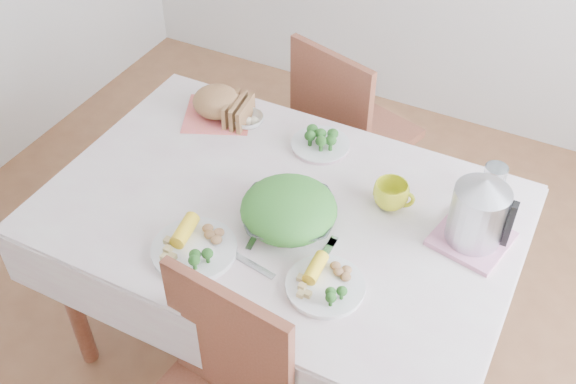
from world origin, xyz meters
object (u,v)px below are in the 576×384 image
at_px(dining_table, 281,284).
at_px(dinner_plate_right, 325,286).
at_px(yellow_mug, 391,195).
at_px(electric_kettle, 478,212).
at_px(chair_far, 357,133).
at_px(salad_bowl, 289,216).
at_px(dinner_plate_left, 194,250).

xyz_separation_m(dining_table, dinner_plate_right, (0.27, -0.24, 0.40)).
bearing_deg(yellow_mug, electric_kettle, -6.96).
xyz_separation_m(chair_far, salad_bowl, (0.13, -0.90, 0.33)).
distance_m(salad_bowl, dinner_plate_left, 0.31).
height_order(dinner_plate_left, dinner_plate_right, dinner_plate_left).
xyz_separation_m(dining_table, yellow_mug, (0.31, 0.17, 0.43)).
xyz_separation_m(dining_table, chair_far, (-0.06, 0.84, 0.09)).
bearing_deg(yellow_mug, dinner_plate_right, -95.66).
relative_size(dining_table, yellow_mug, 12.17).
bearing_deg(dinner_plate_right, dinner_plate_left, -172.66).
xyz_separation_m(dinner_plate_right, yellow_mug, (0.04, 0.41, 0.03)).
relative_size(dining_table, dinner_plate_left, 5.39).
relative_size(dining_table, dinner_plate_right, 6.09).
bearing_deg(dinner_plate_right, electric_kettle, 49.57).
distance_m(salad_bowl, electric_kettle, 0.57).
distance_m(salad_bowl, dinner_plate_right, 0.28).
relative_size(chair_far, dinner_plate_right, 4.11).
distance_m(dining_table, dinner_plate_left, 0.51).
bearing_deg(dinner_plate_right, chair_far, 107.28).
xyz_separation_m(chair_far, dinner_plate_right, (0.34, -1.08, 0.31)).
relative_size(chair_far, salad_bowl, 3.34).
distance_m(dining_table, electric_kettle, 0.79).
bearing_deg(electric_kettle, dinner_plate_left, -135.12).
distance_m(chair_far, electric_kettle, 1.05).
relative_size(chair_far, yellow_mug, 8.22).
height_order(yellow_mug, electric_kettle, electric_kettle).
height_order(dinner_plate_right, yellow_mug, yellow_mug).
xyz_separation_m(chair_far, dinner_plate_left, (-0.07, -1.13, 0.31)).
xyz_separation_m(salad_bowl, dinner_plate_left, (-0.20, -0.24, -0.02)).
bearing_deg(chair_far, dining_table, 111.45).
distance_m(chair_far, yellow_mug, 0.84).
bearing_deg(dinner_plate_right, salad_bowl, 138.96).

